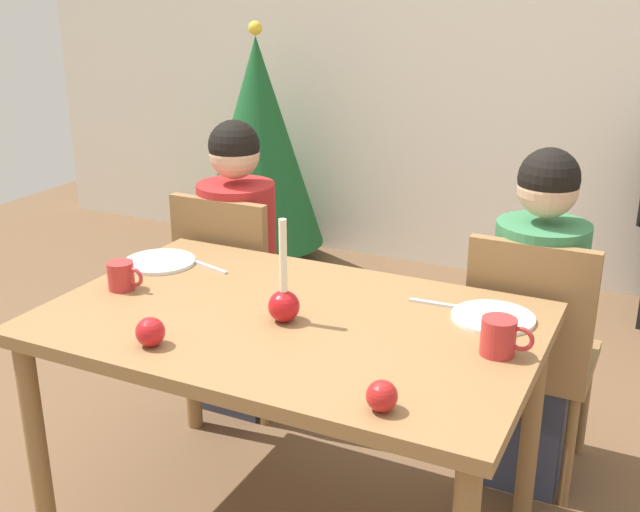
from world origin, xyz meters
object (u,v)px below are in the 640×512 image
at_px(candle_centerpiece, 284,300).
at_px(apple_by_left_plate, 382,396).
at_px(plate_right, 493,318).
at_px(person_left_child, 239,273).
at_px(mug_left, 122,276).
at_px(mug_right, 500,337).
at_px(chair_left, 235,289).
at_px(plate_left, 160,262).
at_px(dining_table, 290,343).
at_px(chair_right, 530,346).
at_px(christmas_tree, 258,143).
at_px(apple_near_candle, 150,332).
at_px(person_right_child, 534,327).

relative_size(candle_centerpiece, apple_by_left_plate, 4.14).
height_order(candle_centerpiece, plate_right, candle_centerpiece).
distance_m(person_left_child, apple_by_left_plate, 1.43).
bearing_deg(mug_left, mug_right, 3.46).
distance_m(chair_left, plate_left, 0.48).
xyz_separation_m(dining_table, chair_right, (0.58, 0.61, -0.15)).
height_order(christmas_tree, mug_left, christmas_tree).
xyz_separation_m(plate_left, mug_left, (0.04, -0.24, 0.04)).
distance_m(candle_centerpiece, apple_near_candle, 0.38).
distance_m(mug_left, apple_by_left_plate, 1.04).
relative_size(candle_centerpiece, apple_near_candle, 3.83).
bearing_deg(dining_table, christmas_tree, 122.27).
bearing_deg(chair_left, mug_right, -26.46).
xyz_separation_m(apple_near_candle, apple_by_left_plate, (0.67, -0.04, -0.00)).
height_order(person_left_child, apple_near_candle, person_left_child).
relative_size(person_left_child, mug_left, 9.40).
bearing_deg(plate_right, mug_right, -72.49).
xyz_separation_m(plate_right, apple_by_left_plate, (-0.10, -0.60, 0.03)).
bearing_deg(plate_right, candle_centerpiece, -153.19).
bearing_deg(mug_left, plate_left, 99.46).
bearing_deg(candle_centerpiece, chair_left, 131.70).
distance_m(person_right_child, plate_left, 1.28).
distance_m(chair_left, plate_right, 1.18).
height_order(person_right_child, mug_right, person_right_child).
height_order(chair_left, plate_right, chair_left).
distance_m(chair_right, apple_near_candle, 1.27).
distance_m(plate_right, apple_by_left_plate, 0.60).
xyz_separation_m(candle_centerpiece, apple_near_candle, (-0.24, -0.29, -0.02)).
bearing_deg(chair_right, dining_table, -133.59).
bearing_deg(person_right_child, plate_left, -159.44).
bearing_deg(person_right_child, person_left_child, 180.00).
relative_size(chair_left, apple_near_candle, 11.49).
bearing_deg(person_right_child, mug_right, -88.58).
xyz_separation_m(person_left_child, candle_centerpiece, (0.57, -0.67, 0.24)).
relative_size(chair_right, mug_right, 6.60).
distance_m(person_left_child, christmas_tree, 1.68).
xyz_separation_m(dining_table, christmas_tree, (-1.34, 2.12, 0.08)).
bearing_deg(mug_right, christmas_tree, 132.72).
relative_size(mug_right, apple_by_left_plate, 1.88).
height_order(plate_left, mug_left, mug_left).
bearing_deg(mug_right, plate_left, 172.02).
distance_m(chair_left, person_right_child, 1.15).
xyz_separation_m(christmas_tree, mug_left, (0.78, -2.16, 0.04)).
relative_size(dining_table, candle_centerpiece, 4.66).
xyz_separation_m(candle_centerpiece, plate_left, (-0.60, 0.23, -0.06)).
distance_m(candle_centerpiece, mug_left, 0.56).
xyz_separation_m(mug_left, apple_near_candle, (0.32, -0.28, -0.01)).
bearing_deg(mug_left, christmas_tree, 109.72).
bearing_deg(mug_left, plate_right, 14.24).
bearing_deg(dining_table, plate_left, 161.99).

